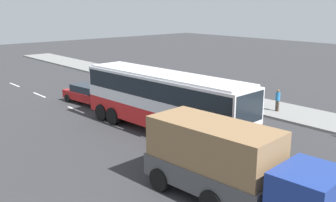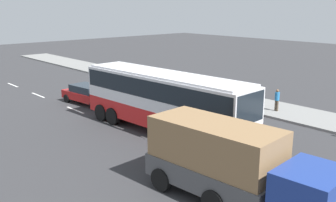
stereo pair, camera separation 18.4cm
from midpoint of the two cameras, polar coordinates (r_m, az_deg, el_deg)
ground_plane at (r=23.34m, az=-0.45°, el=-4.32°), size 120.00×120.00×0.00m
sidewalk_curb at (r=29.66m, az=12.40°, el=-0.49°), size 80.00×4.00×0.15m
lane_centreline at (r=22.31m, az=-4.34°, el=-5.23°), size 45.87×0.16×0.01m
coach_bus at (r=22.23m, az=-0.84°, el=0.68°), size 11.82×3.17×3.58m
cargo_truck at (r=14.69m, az=9.16°, el=-9.18°), size 7.66×3.01×3.01m
car_red_compact at (r=29.88m, az=-11.98°, el=1.02°), size 4.78×2.27×1.46m
pedestrian_near_curb at (r=27.76m, az=15.72°, el=0.35°), size 0.32×0.32×1.54m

